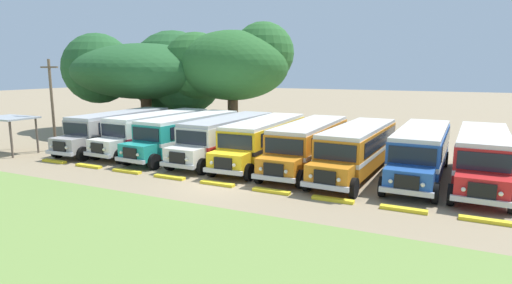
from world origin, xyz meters
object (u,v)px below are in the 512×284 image
parked_bus_slot_8 (482,155)px  secondary_tree (154,73)px  utility_pole (52,102)px  parked_bus_slot_2 (188,133)px  parked_bus_slot_4 (264,139)px  parked_bus_slot_5 (309,142)px  broad_shade_tree (231,63)px  parked_bus_slot_6 (357,147)px  parked_bus_slot_1 (157,129)px  parked_bus_slot_3 (227,135)px  parked_bus_slot_7 (421,150)px  waiting_shelter (9,121)px  parked_bus_slot_0 (119,128)px

parked_bus_slot_8 → secondary_tree: size_ratio=0.67×
secondary_tree → utility_pole: bearing=-85.0°
parked_bus_slot_2 → parked_bus_slot_8: size_ratio=1.00×
parked_bus_slot_2 → parked_bus_slot_4: 6.08m
parked_bus_slot_4 → parked_bus_slot_5: same height
broad_shade_tree → secondary_tree: bearing=-178.7°
parked_bus_slot_2 → parked_bus_slot_6: size_ratio=1.00×
parked_bus_slot_1 → parked_bus_slot_3: (6.34, -0.20, 0.00)m
parked_bus_slot_5 → parked_bus_slot_6: size_ratio=1.00×
parked_bus_slot_2 → utility_pole: (-10.03, -3.31, 2.12)m
broad_shade_tree → secondary_tree: 9.17m
parked_bus_slot_5 → parked_bus_slot_8: (9.73, 0.39, 0.00)m
parked_bus_slot_6 → secondary_tree: size_ratio=0.67×
parked_bus_slot_7 → broad_shade_tree: broad_shade_tree is taller
parked_bus_slot_5 → parked_bus_slot_8: size_ratio=1.00×
parked_bus_slot_6 → secondary_tree: bearing=-110.9°
waiting_shelter → parked_bus_slot_8: bearing=10.8°
parked_bus_slot_6 → waiting_shelter: size_ratio=3.03×
parked_bus_slot_7 → utility_pole: size_ratio=1.57×
parked_bus_slot_5 → utility_pole: utility_pole is taller
parked_bus_slot_1 → broad_shade_tree: broad_shade_tree is taller
parked_bus_slot_2 → parked_bus_slot_5: size_ratio=1.01×
parked_bus_slot_6 → utility_pole: utility_pole is taller
parked_bus_slot_2 → secondary_tree: (-11.19, 10.02, 4.21)m
parked_bus_slot_6 → secondary_tree: 26.15m
broad_shade_tree → utility_pole: (-7.97, -13.54, -3.04)m
parked_bus_slot_8 → broad_shade_tree: broad_shade_tree is taller
parked_bus_slot_6 → broad_shade_tree: (-14.48, 10.64, 5.16)m
parked_bus_slot_3 → utility_pole: size_ratio=1.57×
parked_bus_slot_6 → utility_pole: size_ratio=1.58×
parked_bus_slot_2 → parked_bus_slot_5: 9.27m
parked_bus_slot_2 → parked_bus_slot_8: same height
parked_bus_slot_5 → parked_bus_slot_7: (6.61, 0.43, 0.00)m
parked_bus_slot_5 → secondary_tree: size_ratio=0.66×
parked_bus_slot_6 → parked_bus_slot_7: bearing=105.5°
parked_bus_slot_0 → parked_bus_slot_6: size_ratio=1.00×
parked_bus_slot_1 → utility_pole: bearing=-58.8°
parked_bus_slot_2 → parked_bus_slot_3: bearing=96.0°
parked_bus_slot_7 → parked_bus_slot_3: bearing=-87.6°
parked_bus_slot_0 → parked_bus_slot_6: (18.78, -0.10, 0.00)m
waiting_shelter → broad_shade_tree: bearing=58.1°
parked_bus_slot_7 → utility_pole: (-25.92, -3.67, 2.12)m
parked_bus_slot_3 → waiting_shelter: (-15.11, -5.69, 0.87)m
secondary_tree → parked_bus_slot_6: bearing=-23.8°
parked_bus_slot_1 → parked_bus_slot_6: size_ratio=1.00×
parked_bus_slot_2 → secondary_tree: bearing=-128.4°
waiting_shelter → parked_bus_slot_7: bearing=12.0°
parked_bus_slot_4 → secondary_tree: bearing=-121.7°
parked_bus_slot_7 → waiting_shelter: (-27.77, -5.91, 0.87)m
parked_bus_slot_1 → parked_bus_slot_4: (9.20, -0.29, 0.00)m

